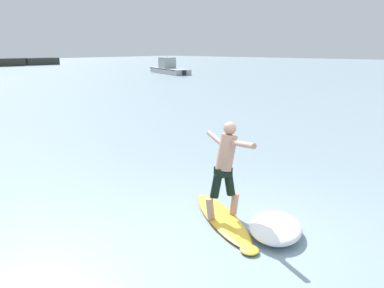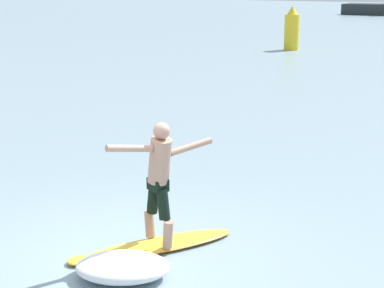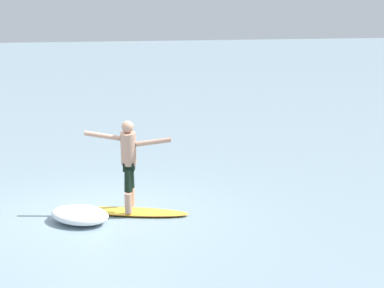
# 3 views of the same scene
# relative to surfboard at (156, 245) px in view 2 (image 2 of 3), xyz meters

# --- Properties ---
(ground_plane) EXTENTS (200.00, 200.00, 0.00)m
(ground_plane) POSITION_rel_surfboard_xyz_m (-0.21, -0.39, -0.04)
(ground_plane) COLOR #7E95A2
(surfboard) EXTENTS (1.61, 2.24, 0.22)m
(surfboard) POSITION_rel_surfboard_xyz_m (0.00, 0.00, 0.00)
(surfboard) COLOR yellow
(surfboard) RESTS_ON ground
(surfer) EXTENTS (0.79, 1.46, 1.68)m
(surfer) POSITION_rel_surfboard_xyz_m (0.06, 0.02, 1.02)
(surfer) COLOR tan
(surfer) RESTS_ON surfboard
(channel_marker_buoy) EXTENTS (0.76, 0.76, 2.26)m
(channel_marker_buoy) POSITION_rel_surfboard_xyz_m (-8.42, 24.67, 0.98)
(channel_marker_buoy) COLOR yellow
(channel_marker_buoy) RESTS_ON ground
(wave_foam_at_tail) EXTENTS (1.42, 1.30, 0.28)m
(wave_foam_at_tail) POSITION_rel_surfboard_xyz_m (0.15, -0.94, 0.10)
(wave_foam_at_tail) COLOR white
(wave_foam_at_tail) RESTS_ON ground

